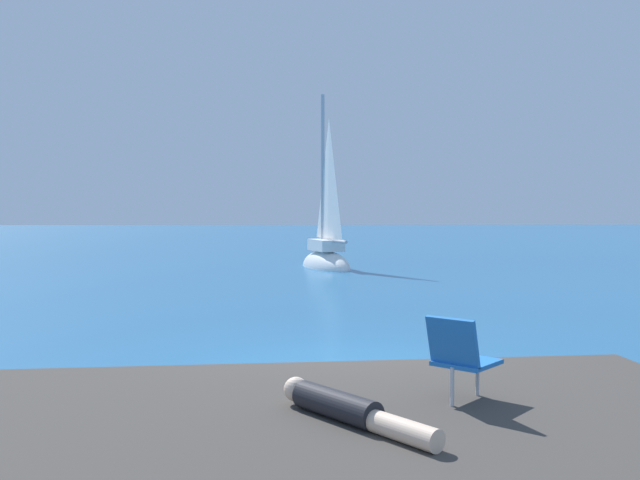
{
  "coord_description": "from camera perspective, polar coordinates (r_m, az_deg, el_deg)",
  "views": [
    {
      "loc": [
        -0.68,
        -9.84,
        2.31
      ],
      "look_at": [
        0.17,
        12.95,
        1.23
      ],
      "focal_mm": 39.53,
      "sensor_mm": 36.0,
      "label": 1
    }
  ],
  "objects": [
    {
      "name": "ground_plane",
      "position": [
        10.13,
        1.82,
        -10.47
      ],
      "size": [
        160.0,
        160.0,
        0.0
      ],
      "primitive_type": "plane",
      "color": "#236093"
    },
    {
      "name": "shore_ledge",
      "position": [
        6.37,
        0.77,
        -15.99
      ],
      "size": [
        7.71,
        4.43,
        0.54
      ],
      "primitive_type": "cube",
      "rotation": [
        0.0,
        0.0,
        0.07
      ],
      "color": "#423D38",
      "rests_on": "ground"
    },
    {
      "name": "boulder_seaward",
      "position": [
        8.58,
        14.59,
        -12.99
      ],
      "size": [
        1.2,
        1.15,
        0.61
      ],
      "primitive_type": "cube",
      "rotation": [
        0.01,
        0.12,
        2.51
      ],
      "color": "#443530",
      "rests_on": "ground"
    },
    {
      "name": "boulder_inland",
      "position": [
        8.96,
        15.65,
        -12.33
      ],
      "size": [
        1.27,
        1.01,
        0.92
      ],
      "primitive_type": "cube",
      "rotation": [
        0.12,
        -0.15,
        3.14
      ],
      "color": "#454335",
      "rests_on": "ground"
    },
    {
      "name": "sailboat_near",
      "position": [
        26.57,
        0.5,
        -1.44
      ],
      "size": [
        2.41,
        4.0,
        7.2
      ],
      "rotation": [
        0.0,
        0.0,
        1.89
      ],
      "color": "white",
      "rests_on": "ground"
    },
    {
      "name": "person_sunbather",
      "position": [
        5.95,
        2.19,
        -13.49
      ],
      "size": [
        1.19,
        1.47,
        0.25
      ],
      "rotation": [
        0.0,
        0.0,
        5.37
      ],
      "color": "black",
      "rests_on": "shore_ledge"
    },
    {
      "name": "beach_chair",
      "position": [
        6.55,
        11.31,
        -9.07
      ],
      "size": [
        0.76,
        0.76,
        0.8
      ],
      "rotation": [
        0.0,
        0.0,
        0.82
      ],
      "color": "blue",
      "rests_on": "shore_ledge"
    }
  ]
}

